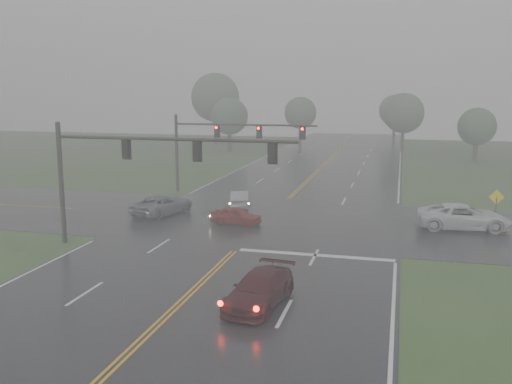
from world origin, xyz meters
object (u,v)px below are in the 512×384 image
(signal_gantry_near, at_px, (130,160))
(sedan_maroon, at_px, (260,305))
(sedan_red, at_px, (236,224))
(pickup_white, at_px, (463,229))
(signal_gantry_far, at_px, (219,138))
(sedan_silver, at_px, (240,207))
(car_grey, at_px, (163,214))

(signal_gantry_near, bearing_deg, sedan_maroon, -36.52)
(sedan_maroon, bearing_deg, sedan_red, 117.52)
(pickup_white, distance_m, signal_gantry_far, 21.49)
(sedan_maroon, distance_m, pickup_white, 18.62)
(signal_gantry_near, bearing_deg, pickup_white, 26.26)
(sedan_silver, bearing_deg, signal_gantry_far, -72.36)
(car_grey, relative_size, signal_gantry_near, 0.36)
(pickup_white, relative_size, signal_gantry_near, 0.41)
(car_grey, xyz_separation_m, signal_gantry_far, (1.33, 9.08, 4.75))
(sedan_maroon, xyz_separation_m, signal_gantry_far, (-9.65, 24.34, 4.75))
(car_grey, relative_size, signal_gantry_far, 0.41)
(sedan_red, bearing_deg, sedan_silver, 18.77)
(sedan_red, bearing_deg, signal_gantry_near, 154.34)
(pickup_white, height_order, signal_gantry_far, signal_gantry_far)
(sedan_maroon, height_order, signal_gantry_near, signal_gantry_near)
(signal_gantry_near, height_order, signal_gantry_far, signal_gantry_near)
(sedan_silver, distance_m, signal_gantry_near, 13.67)
(sedan_silver, xyz_separation_m, signal_gantry_near, (-2.79, -12.40, 5.02))
(sedan_maroon, relative_size, signal_gantry_far, 0.38)
(sedan_red, distance_m, pickup_white, 14.75)
(sedan_silver, relative_size, signal_gantry_far, 0.31)
(car_grey, bearing_deg, sedan_maroon, 142.57)
(signal_gantry_far, bearing_deg, sedan_silver, -57.41)
(signal_gantry_far, bearing_deg, signal_gantry_near, -88.29)
(sedan_maroon, xyz_separation_m, signal_gantry_near, (-9.12, 6.76, 5.02))
(sedan_maroon, bearing_deg, sedan_silver, 115.67)
(signal_gantry_near, bearing_deg, sedan_red, 59.12)
(signal_gantry_far, bearing_deg, pickup_white, -23.55)
(sedan_red, height_order, signal_gantry_near, signal_gantry_near)
(signal_gantry_near, bearing_deg, sedan_silver, 77.32)
(pickup_white, bearing_deg, car_grey, 85.64)
(sedan_silver, bearing_deg, car_grey, 25.04)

